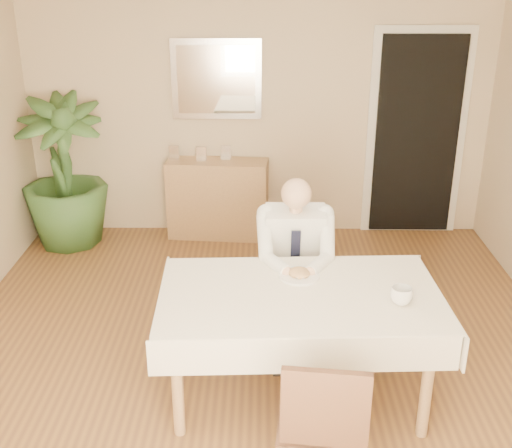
{
  "coord_description": "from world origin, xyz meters",
  "views": [
    {
      "loc": [
        0.04,
        -3.67,
        2.64
      ],
      "look_at": [
        0.0,
        0.35,
        0.95
      ],
      "focal_mm": 45.0,
      "sensor_mm": 36.0,
      "label": 1
    }
  ],
  "objects_px": {
    "chair_far": "(293,268)",
    "potted_palm": "(63,172)",
    "sideboard": "(218,199)",
    "coffee_mug": "(401,296)",
    "dining_table": "(300,305)",
    "seated_man": "(296,259)",
    "chair_near": "(322,423)"
  },
  "relations": [
    {
      "from": "seated_man",
      "to": "potted_palm",
      "type": "bearing_deg",
      "value": 139.98
    },
    {
      "from": "coffee_mug",
      "to": "potted_palm",
      "type": "xyz_separation_m",
      "value": [
        -2.72,
        2.51,
        -0.08
      ]
    },
    {
      "from": "chair_far",
      "to": "chair_near",
      "type": "bearing_deg",
      "value": -94.53
    },
    {
      "from": "dining_table",
      "to": "seated_man",
      "type": "xyz_separation_m",
      "value": [
        -0.0,
        0.59,
        0.02
      ]
    },
    {
      "from": "chair_far",
      "to": "potted_palm",
      "type": "height_order",
      "value": "potted_palm"
    },
    {
      "from": "chair_far",
      "to": "potted_palm",
      "type": "distance_m",
      "value": 2.63
    },
    {
      "from": "seated_man",
      "to": "coffee_mug",
      "type": "bearing_deg",
      "value": -51.05
    },
    {
      "from": "dining_table",
      "to": "sideboard",
      "type": "bearing_deg",
      "value": 102.34
    },
    {
      "from": "chair_far",
      "to": "sideboard",
      "type": "distance_m",
      "value": 1.83
    },
    {
      "from": "dining_table",
      "to": "chair_far",
      "type": "xyz_separation_m",
      "value": [
        0.0,
        0.88,
        -0.19
      ]
    },
    {
      "from": "seated_man",
      "to": "potted_palm",
      "type": "height_order",
      "value": "potted_palm"
    },
    {
      "from": "dining_table",
      "to": "seated_man",
      "type": "bearing_deg",
      "value": 87.66
    },
    {
      "from": "sideboard",
      "to": "chair_near",
      "type": "bearing_deg",
      "value": -73.07
    },
    {
      "from": "dining_table",
      "to": "chair_near",
      "type": "distance_m",
      "value": 0.89
    },
    {
      "from": "dining_table",
      "to": "coffee_mug",
      "type": "height_order",
      "value": "coffee_mug"
    },
    {
      "from": "dining_table",
      "to": "potted_palm",
      "type": "relative_size",
      "value": 1.2
    },
    {
      "from": "chair_near",
      "to": "sideboard",
      "type": "relative_size",
      "value": 0.9
    },
    {
      "from": "seated_man",
      "to": "coffee_mug",
      "type": "relative_size",
      "value": 9.41
    },
    {
      "from": "chair_near",
      "to": "seated_man",
      "type": "bearing_deg",
      "value": 99.16
    },
    {
      "from": "coffee_mug",
      "to": "sideboard",
      "type": "xyz_separation_m",
      "value": [
        -1.26,
        2.7,
        -0.41
      ]
    },
    {
      "from": "seated_man",
      "to": "sideboard",
      "type": "bearing_deg",
      "value": 108.81
    },
    {
      "from": "sideboard",
      "to": "coffee_mug",
      "type": "bearing_deg",
      "value": -60.22
    },
    {
      "from": "chair_near",
      "to": "potted_palm",
      "type": "bearing_deg",
      "value": 130.62
    },
    {
      "from": "potted_palm",
      "to": "chair_near",
      "type": "bearing_deg",
      "value": -55.99
    },
    {
      "from": "chair_far",
      "to": "seated_man",
      "type": "distance_m",
      "value": 0.35
    },
    {
      "from": "coffee_mug",
      "to": "dining_table",
      "type": "bearing_deg",
      "value": 167.72
    },
    {
      "from": "coffee_mug",
      "to": "chair_near",
      "type": "bearing_deg",
      "value": -124.61
    },
    {
      "from": "dining_table",
      "to": "chair_near",
      "type": "xyz_separation_m",
      "value": [
        0.07,
        -0.87,
        -0.17
      ]
    },
    {
      "from": "dining_table",
      "to": "potted_palm",
      "type": "bearing_deg",
      "value": 129.48
    },
    {
      "from": "coffee_mug",
      "to": "potted_palm",
      "type": "relative_size",
      "value": 0.09
    },
    {
      "from": "chair_far",
      "to": "potted_palm",
      "type": "bearing_deg",
      "value": 138.08
    },
    {
      "from": "seated_man",
      "to": "chair_far",
      "type": "bearing_deg",
      "value": 90.0
    }
  ]
}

